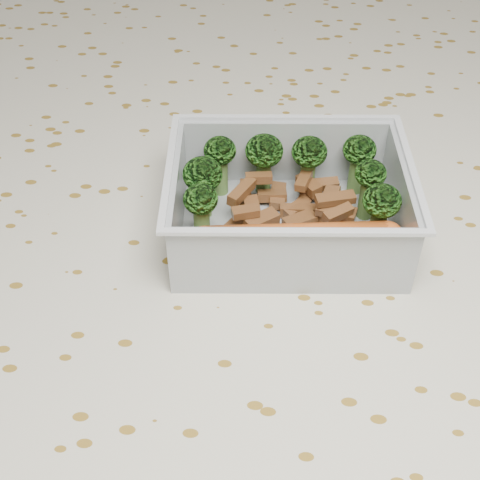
{
  "coord_description": "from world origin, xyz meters",
  "views": [
    {
      "loc": [
        0.02,
        -0.35,
        1.1
      ],
      "look_at": [
        -0.0,
        -0.0,
        0.78
      ],
      "focal_mm": 50.0,
      "sensor_mm": 36.0,
      "label": 1
    }
  ],
  "objects": [
    {
      "name": "meat_pile",
      "position": [
        0.03,
        0.05,
        0.77
      ],
      "size": [
        0.1,
        0.07,
        0.03
      ],
      "color": "brown",
      "rests_on": "lunch_container"
    },
    {
      "name": "tablecloth",
      "position": [
        0.0,
        0.0,
        0.72
      ],
      "size": [
        1.46,
        0.96,
        0.19
      ],
      "color": "beige",
      "rests_on": "dining_table"
    },
    {
      "name": "lunch_container",
      "position": [
        0.03,
        0.03,
        0.78
      ],
      "size": [
        0.18,
        0.15,
        0.06
      ],
      "color": "silver",
      "rests_on": "tablecloth"
    },
    {
      "name": "dining_table",
      "position": [
        0.0,
        0.0,
        0.67
      ],
      "size": [
        1.4,
        0.9,
        0.75
      ],
      "color": "brown",
      "rests_on": "ground"
    },
    {
      "name": "broccoli_florets",
      "position": [
        0.03,
        0.06,
        0.79
      ],
      "size": [
        0.16,
        0.09,
        0.05
      ],
      "color": "#608C3F",
      "rests_on": "lunch_container"
    },
    {
      "name": "sausage",
      "position": [
        0.04,
        -0.0,
        0.78
      ],
      "size": [
        0.15,
        0.04,
        0.03
      ],
      "color": "#CF5C21",
      "rests_on": "lunch_container"
    }
  ]
}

